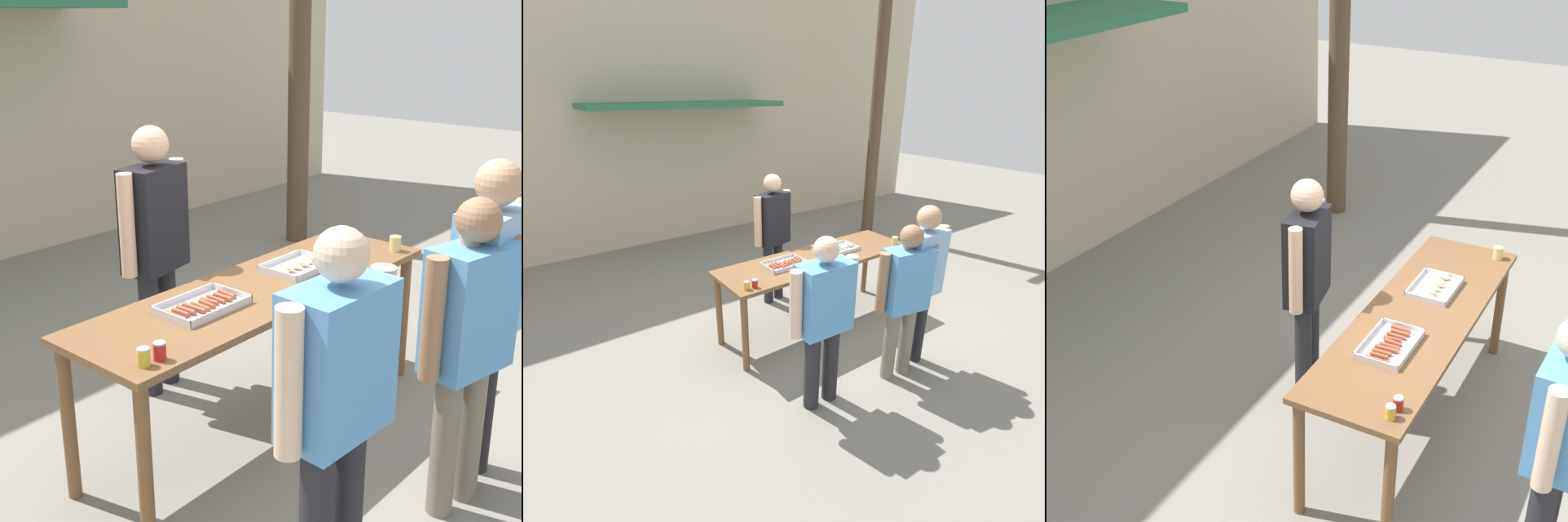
# 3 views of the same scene
# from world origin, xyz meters

# --- Properties ---
(ground_plane) EXTENTS (24.00, 24.00, 0.00)m
(ground_plane) POSITION_xyz_m (0.00, 0.00, 0.00)
(ground_plane) COLOR gray
(serving_table) EXTENTS (2.36, 0.70, 0.88)m
(serving_table) POSITION_xyz_m (0.00, 0.00, 0.78)
(serving_table) COLOR brown
(serving_table) RESTS_ON ground
(food_tray_sausages) EXTENTS (0.45, 0.29, 0.04)m
(food_tray_sausages) POSITION_xyz_m (-0.43, 0.02, 0.90)
(food_tray_sausages) COLOR silver
(food_tray_sausages) RESTS_ON serving_table
(food_tray_buns) EXTENTS (0.41, 0.30, 0.06)m
(food_tray_buns) POSITION_xyz_m (0.38, 0.02, 0.90)
(food_tray_buns) COLOR silver
(food_tray_buns) RESTS_ON serving_table
(condiment_jar_mustard) EXTENTS (0.06, 0.06, 0.08)m
(condiment_jar_mustard) POSITION_xyz_m (-1.05, -0.24, 0.93)
(condiment_jar_mustard) COLOR gold
(condiment_jar_mustard) RESTS_ON serving_table
(condiment_jar_ketchup) EXTENTS (0.06, 0.06, 0.08)m
(condiment_jar_ketchup) POSITION_xyz_m (-0.97, -0.25, 0.93)
(condiment_jar_ketchup) COLOR #B22319
(condiment_jar_ketchup) RESTS_ON serving_table
(beer_cup) EXTENTS (0.07, 0.07, 0.10)m
(beer_cup) POSITION_xyz_m (1.04, -0.23, 0.93)
(beer_cup) COLOR #DBC67A
(beer_cup) RESTS_ON serving_table
(person_server_behind_table) EXTENTS (0.59, 0.30, 1.70)m
(person_server_behind_table) POSITION_xyz_m (-0.06, 0.81, 1.02)
(person_server_behind_table) COLOR #232328
(person_server_behind_table) RESTS_ON ground
(person_customer_holding_hotdog) EXTENTS (0.67, 0.27, 1.61)m
(person_customer_holding_hotdog) POSITION_xyz_m (-0.79, -1.06, 0.94)
(person_customer_holding_hotdog) COLOR #232328
(person_customer_holding_hotdog) RESTS_ON ground
(person_customer_with_cup) EXTENTS (0.61, 0.23, 1.69)m
(person_customer_with_cup) POSITION_xyz_m (0.34, -1.15, 1.01)
(person_customer_with_cup) COLOR #232328
(person_customer_with_cup) RESTS_ON ground
(person_customer_waiting_in_line) EXTENTS (0.61, 0.31, 1.57)m
(person_customer_waiting_in_line) POSITION_xyz_m (0.08, -1.19, 0.93)
(person_customer_waiting_in_line) COLOR #756B5B
(person_customer_waiting_in_line) RESTS_ON ground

